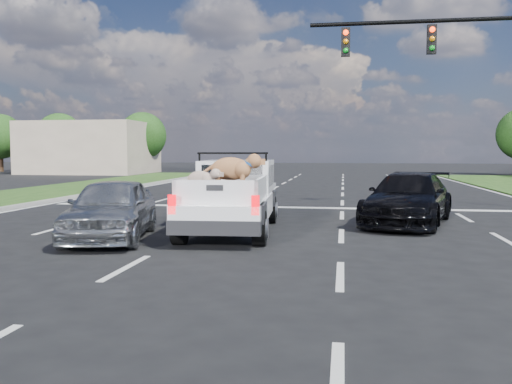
# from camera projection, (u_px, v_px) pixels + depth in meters

# --- Properties ---
(ground) EXTENTS (160.00, 160.00, 0.00)m
(ground) POSITION_uv_depth(u_px,v_px,m) (230.00, 272.00, 8.66)
(ground) COLOR black
(ground) RESTS_ON ground
(road_markings) EXTENTS (17.75, 60.00, 0.01)m
(road_markings) POSITION_uv_depth(u_px,v_px,m) (278.00, 220.00, 15.12)
(road_markings) COLOR silver
(road_markings) RESTS_ON ground
(building_left) EXTENTS (10.00, 8.00, 4.40)m
(building_left) POSITION_uv_depth(u_px,v_px,m) (91.00, 148.00, 47.12)
(building_left) COLOR #C5B296
(building_left) RESTS_ON ground
(tree_far_a) EXTENTS (4.20, 4.20, 5.40)m
(tree_far_a) POSITION_uv_depth(u_px,v_px,m) (0.00, 137.00, 50.60)
(tree_far_a) COLOR #332114
(tree_far_a) RESTS_ON ground
(tree_far_b) EXTENTS (4.20, 4.20, 5.40)m
(tree_far_b) POSITION_uv_depth(u_px,v_px,m) (60.00, 136.00, 49.64)
(tree_far_b) COLOR #332114
(tree_far_b) RESTS_ON ground
(tree_far_c) EXTENTS (4.20, 4.20, 5.40)m
(tree_far_c) POSITION_uv_depth(u_px,v_px,m) (143.00, 136.00, 48.36)
(tree_far_c) COLOR #332114
(tree_far_c) RESTS_ON ground
(pickup_truck) EXTENTS (2.20, 5.18, 1.90)m
(pickup_truck) POSITION_uv_depth(u_px,v_px,m) (232.00, 194.00, 13.01)
(pickup_truck) COLOR black
(pickup_truck) RESTS_ON ground
(silver_sedan) EXTENTS (2.38, 4.22, 1.35)m
(silver_sedan) POSITION_uv_depth(u_px,v_px,m) (111.00, 208.00, 11.83)
(silver_sedan) COLOR #A7AAAE
(silver_sedan) RESTS_ON ground
(black_coupe) EXTENTS (3.09, 4.99, 1.35)m
(black_coupe) POSITION_uv_depth(u_px,v_px,m) (408.00, 199.00, 14.28)
(black_coupe) COLOR black
(black_coupe) RESTS_ON ground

